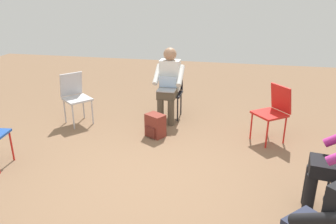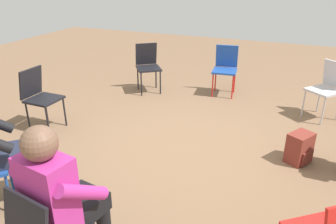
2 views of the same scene
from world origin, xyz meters
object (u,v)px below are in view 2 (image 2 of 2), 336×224
(chair_southwest, at_px, (148,64))
(chair_west, at_px, (225,66))
(chair_south, at_px, (39,94))
(person_in_magenta, at_px, (62,195))
(backpack_near_laptop_user, at_px, (299,149))
(chair_northwest, at_px, (328,86))

(chair_southwest, distance_m, chair_west, 1.37)
(chair_southwest, bearing_deg, chair_south, 33.00)
(person_in_magenta, bearing_deg, chair_south, 145.29)
(chair_southwest, bearing_deg, backpack_near_laptop_user, 112.76)
(chair_northwest, bearing_deg, backpack_near_laptop_user, 118.01)
(chair_southwest, bearing_deg, chair_west, 158.53)
(chair_west, height_order, person_in_magenta, person_in_magenta)
(chair_northwest, bearing_deg, person_in_magenta, 103.74)
(person_in_magenta, bearing_deg, chair_southwest, 116.83)
(chair_south, height_order, chair_southwest, same)
(chair_south, relative_size, backpack_near_laptop_user, 2.36)
(chair_south, distance_m, chair_west, 3.07)
(backpack_near_laptop_user, bearing_deg, chair_south, -82.69)
(chair_west, bearing_deg, chair_south, 42.56)
(chair_south, height_order, chair_west, same)
(chair_southwest, relative_size, chair_west, 1.00)
(person_in_magenta, bearing_deg, chair_west, 97.50)
(chair_south, distance_m, chair_southwest, 2.06)
(chair_northwest, height_order, chair_south, same)
(chair_west, distance_m, backpack_near_laptop_user, 2.34)
(chair_south, distance_m, person_in_magenta, 2.62)
(chair_south, relative_size, chair_southwest, 1.00)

